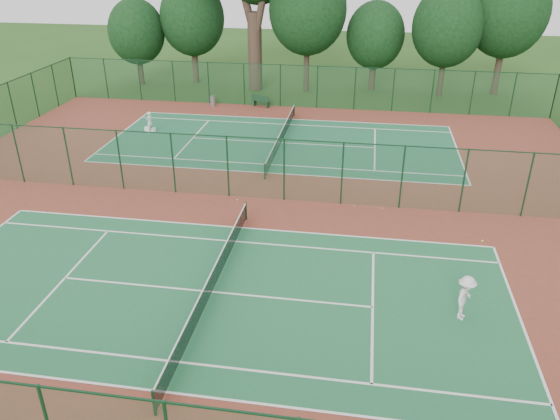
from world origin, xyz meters
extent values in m
plane|color=#234A17|center=(0.00, 0.00, 0.00)|extent=(120.00, 120.00, 0.00)
cube|color=brown|center=(0.00, 0.00, 0.01)|extent=(40.00, 36.00, 0.01)
cube|color=#1F6339|center=(0.00, -9.00, 0.01)|extent=(23.77, 10.97, 0.01)
cube|color=#1F643F|center=(0.00, 9.00, 0.01)|extent=(23.77, 10.97, 0.01)
cube|color=#164425|center=(0.00, 18.00, 1.75)|extent=(40.00, 0.02, 3.50)
cube|color=#14381F|center=(0.00, 18.00, 3.46)|extent=(40.00, 0.05, 0.05)
cube|color=#143720|center=(0.00, -18.00, 3.46)|extent=(40.00, 0.05, 0.05)
cube|color=#194B29|center=(0.00, 0.00, 1.75)|extent=(40.00, 0.02, 3.50)
cube|color=#143820|center=(0.00, 0.00, 3.46)|extent=(40.00, 0.05, 0.05)
cylinder|color=#14391F|center=(0.00, -15.40, 0.49)|extent=(0.10, 0.10, 0.97)
cylinder|color=#14391F|center=(0.00, -2.60, 0.49)|extent=(0.10, 0.10, 0.97)
cube|color=black|center=(0.00, -9.00, 0.48)|extent=(0.02, 12.80, 0.85)
cube|color=white|center=(0.00, -9.00, 0.92)|extent=(0.04, 12.80, 0.06)
cylinder|color=#14371C|center=(0.00, 2.60, 0.49)|extent=(0.10, 0.10, 0.97)
cylinder|color=#14371C|center=(0.00, 15.40, 0.49)|extent=(0.10, 0.10, 0.97)
cube|color=black|center=(0.00, 9.00, 0.48)|extent=(0.02, 12.80, 0.85)
cube|color=silver|center=(0.00, 9.00, 0.92)|extent=(0.04, 12.80, 0.06)
imported|color=silver|center=(9.71, -9.13, 0.93)|extent=(1.09, 1.34, 1.81)
imported|color=silver|center=(-9.80, 9.62, 0.81)|extent=(0.54, 0.66, 1.57)
cylinder|color=gray|center=(-7.19, 17.21, 0.42)|extent=(0.54, 0.54, 0.82)
cube|color=#11311A|center=(-3.69, 17.82, 0.25)|extent=(0.23, 0.43, 0.48)
cube|color=#11311A|center=(-2.48, 17.38, 0.25)|extent=(0.23, 0.43, 0.48)
cube|color=#11311A|center=(-3.09, 17.60, 0.51)|extent=(1.66, 0.97, 0.05)
cube|color=#11311A|center=(-3.16, 17.40, 0.76)|extent=(1.53, 0.60, 0.48)
cube|color=white|center=(-9.93, 9.90, 0.17)|extent=(0.90, 0.59, 0.31)
sphere|color=yellow|center=(6.83, -0.31, 0.04)|extent=(0.07, 0.07, 0.07)
sphere|color=#CBDB32|center=(5.36, -0.23, 0.04)|extent=(0.06, 0.06, 0.06)
sphere|color=#C4E936|center=(-0.95, -0.51, 0.05)|extent=(0.07, 0.07, 0.07)
cylinder|color=#3A281F|center=(-4.72, 23.30, 3.44)|extent=(1.26, 1.26, 6.88)
camera|label=1|loc=(5.57, -26.51, 12.88)|focal=35.00mm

